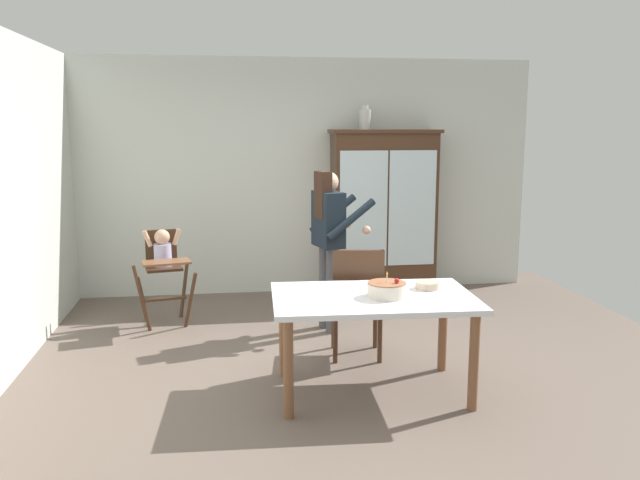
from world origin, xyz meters
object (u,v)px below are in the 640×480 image
at_px(ceramic_vase, 365,119).
at_px(adult_person, 329,231).
at_px(dining_table, 373,308).
at_px(high_chair_with_toddler, 163,259).
at_px(birthday_cake, 387,290).
at_px(dining_chair_far_side, 357,295).
at_px(serving_bowl, 427,285).
at_px(china_cabinet, 383,212).

relative_size(ceramic_vase, adult_person, 0.18).
bearing_deg(dining_table, high_chair_with_toddler, 130.66).
relative_size(adult_person, birthday_cake, 5.47).
xyz_separation_m(ceramic_vase, dining_chair_far_side, (-0.51, -2.13, -1.46)).
bearing_deg(dining_chair_far_side, serving_bowl, 134.11).
distance_m(adult_person, dining_chair_far_side, 0.93).
bearing_deg(birthday_cake, ceramic_vase, 81.22).
bearing_deg(birthday_cake, adult_person, 96.21).
height_order(ceramic_vase, high_chair_with_toddler, ceramic_vase).
relative_size(china_cabinet, serving_bowl, 10.54).
xyz_separation_m(serving_bowl, dining_chair_far_side, (-0.42, 0.56, -0.21)).
bearing_deg(dining_chair_far_side, high_chair_with_toddler, -29.46).
distance_m(birthday_cake, dining_chair_far_side, 0.78).
height_order(adult_person, dining_table, adult_person).
bearing_deg(dining_chair_far_side, dining_table, 95.24).
xyz_separation_m(adult_person, dining_table, (0.09, -1.51, -0.32)).
relative_size(ceramic_vase, dining_table, 0.18).
relative_size(serving_bowl, dining_chair_far_side, 0.19).
relative_size(high_chair_with_toddler, dining_table, 0.63).
height_order(high_chair_with_toddler, dining_table, high_chair_with_toddler).
height_order(high_chair_with_toddler, adult_person, adult_person).
height_order(serving_bowl, dining_chair_far_side, dining_chair_far_side).
bearing_deg(china_cabinet, birthday_cake, -103.19).
height_order(ceramic_vase, serving_bowl, ceramic_vase).
bearing_deg(dining_table, serving_bowl, 15.84).
xyz_separation_m(adult_person, serving_bowl, (0.53, -1.38, -0.20)).
height_order(china_cabinet, dining_table, china_cabinet).
relative_size(china_cabinet, ceramic_vase, 7.03).
bearing_deg(dining_chair_far_side, birthday_cake, 101.95).
relative_size(china_cabinet, dining_chair_far_side, 1.98).
bearing_deg(high_chair_with_toddler, birthday_cake, -60.15).
bearing_deg(high_chair_with_toddler, dining_table, -60.74).
bearing_deg(adult_person, china_cabinet, -48.07).
bearing_deg(ceramic_vase, dining_table, -100.64).
bearing_deg(china_cabinet, high_chair_with_toddler, -160.21).
bearing_deg(serving_bowl, adult_person, 110.91).
height_order(birthday_cake, serving_bowl, birthday_cake).
bearing_deg(adult_person, dining_table, 168.10).
xyz_separation_m(china_cabinet, adult_person, (-0.84, -1.30, 0.01)).
distance_m(china_cabinet, ceramic_vase, 1.09).
xyz_separation_m(ceramic_vase, adult_person, (-0.61, -1.30, -1.05)).
distance_m(dining_table, serving_bowl, 0.48).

